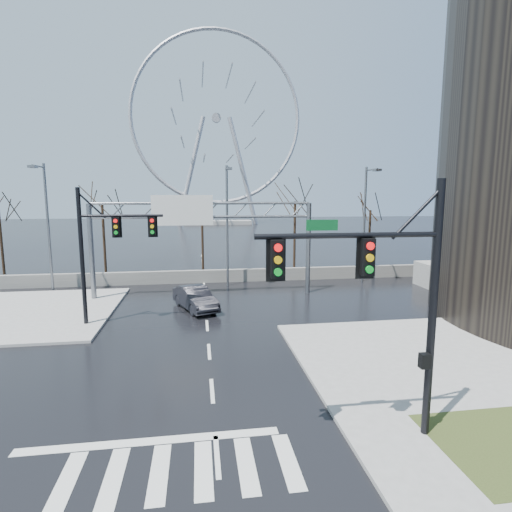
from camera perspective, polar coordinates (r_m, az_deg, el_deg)
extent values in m
plane|color=black|center=(16.48, -6.29, -18.57)|extent=(260.00, 260.00, 0.00)
cube|color=gray|center=(21.01, 22.67, -12.84)|extent=(12.00, 10.00, 0.15)
cube|color=gray|center=(29.64, -29.15, -7.08)|extent=(10.00, 12.00, 0.15)
cube|color=slate|center=(35.36, -7.48, -2.89)|extent=(52.00, 0.50, 1.10)
cylinder|color=black|center=(13.18, 23.91, -7.58)|extent=(0.24, 0.24, 8.00)
cylinder|color=black|center=(11.52, 13.18, 2.87)|extent=(5.40, 0.16, 0.16)
cube|color=black|center=(11.65, 15.64, -0.13)|extent=(0.35, 0.28, 1.05)
cube|color=black|center=(10.86, 3.00, -0.43)|extent=(0.35, 0.28, 1.05)
cylinder|color=black|center=(24.82, -23.60, -0.29)|extent=(0.24, 0.24, 8.00)
cylinder|color=black|center=(24.08, -18.64, 5.47)|extent=(4.60, 0.16, 0.16)
cube|color=black|center=(24.03, -19.34, 4.00)|extent=(0.35, 0.28, 1.05)
cube|color=black|center=(23.73, -14.58, 4.15)|extent=(0.35, 0.28, 1.05)
cylinder|color=slate|center=(30.89, -22.44, 0.44)|extent=(0.36, 0.36, 7.00)
cylinder|color=slate|center=(31.10, 7.47, 1.06)|extent=(0.36, 0.36, 7.00)
cylinder|color=slate|center=(29.68, -7.57, 7.49)|extent=(16.00, 0.20, 0.20)
cylinder|color=slate|center=(29.71, -7.53, 5.56)|extent=(16.00, 0.20, 0.20)
cube|color=#0A4D20|center=(29.56, -10.47, 6.44)|extent=(4.20, 0.10, 2.00)
cube|color=silver|center=(29.50, -10.47, 6.44)|extent=(4.40, 0.02, 2.20)
cylinder|color=slate|center=(35.23, -27.53, 3.49)|extent=(0.20, 0.20, 10.00)
cylinder|color=slate|center=(34.18, -28.69, 11.19)|extent=(0.12, 2.20, 0.12)
cube|color=slate|center=(33.23, -29.28, 11.08)|extent=(0.50, 0.70, 0.18)
cylinder|color=slate|center=(33.35, -4.14, 4.20)|extent=(0.20, 0.20, 10.00)
cylinder|color=slate|center=(32.24, -4.08, 12.41)|extent=(0.12, 2.20, 0.12)
cube|color=slate|center=(31.24, -3.94, 12.36)|extent=(0.50, 0.70, 0.18)
cylinder|color=slate|center=(36.25, 15.19, 4.27)|extent=(0.20, 0.20, 10.00)
cylinder|color=slate|center=(35.23, 16.22, 11.77)|extent=(0.12, 2.20, 0.12)
cube|color=slate|center=(34.32, 16.91, 11.67)|extent=(0.50, 0.70, 0.18)
cylinder|color=black|center=(42.71, -32.57, 1.33)|extent=(0.24, 0.24, 6.30)
cylinder|color=black|center=(39.34, -20.87, 1.94)|extent=(0.24, 0.24, 6.75)
cylinder|color=black|center=(39.44, -7.65, 1.78)|extent=(0.24, 0.24, 5.85)
cylinder|color=black|center=(39.52, 5.53, 2.68)|extent=(0.24, 0.24, 7.02)
cylinder|color=black|center=(42.64, 15.87, 2.21)|extent=(0.24, 0.24, 6.12)
cube|color=gray|center=(110.03, -5.48, 4.81)|extent=(18.00, 6.00, 1.00)
torus|color=#B2B2B7|center=(111.71, -5.69, 19.03)|extent=(45.00, 1.00, 45.00)
cylinder|color=#B2B2B7|center=(111.71, -5.69, 19.03)|extent=(2.40, 1.50, 2.40)
cylinder|color=#B2B2B7|center=(109.88, -9.30, 11.78)|extent=(8.28, 1.20, 28.82)
cylinder|color=#B2B2B7|center=(110.57, -1.87, 11.87)|extent=(8.28, 1.20, 28.82)
imported|color=black|center=(27.09, -8.66, -5.96)|extent=(3.25, 4.95, 1.54)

